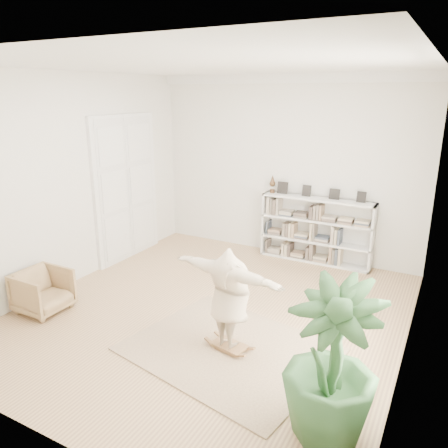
% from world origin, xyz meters
% --- Properties ---
extents(floor, '(6.00, 6.00, 0.00)m').
position_xyz_m(floor, '(0.00, 0.00, 0.00)').
color(floor, '#966E4D').
rests_on(floor, ground).
extents(room_shell, '(6.00, 6.00, 6.00)m').
position_xyz_m(room_shell, '(0.00, 2.94, 3.51)').
color(room_shell, silver).
rests_on(room_shell, floor).
extents(doors, '(0.09, 1.78, 2.92)m').
position_xyz_m(doors, '(-2.70, 1.30, 1.40)').
color(doors, white).
rests_on(doors, floor).
extents(bookshelf, '(2.20, 0.35, 1.64)m').
position_xyz_m(bookshelf, '(0.74, 2.82, 0.64)').
color(bookshelf, silver).
rests_on(bookshelf, floor).
extents(armchair, '(0.73, 0.71, 0.66)m').
position_xyz_m(armchair, '(-2.30, -1.21, 0.33)').
color(armchair, tan).
rests_on(armchair, floor).
extents(rug, '(2.83, 2.43, 0.02)m').
position_xyz_m(rug, '(0.72, -0.80, 0.01)').
color(rug, tan).
rests_on(rug, floor).
extents(rocker_board, '(0.50, 0.36, 0.10)m').
position_xyz_m(rocker_board, '(0.72, -0.80, 0.06)').
color(rocker_board, brown).
rests_on(rocker_board, rug).
extents(person, '(1.72, 0.75, 1.35)m').
position_xyz_m(person, '(0.72, -0.80, 0.79)').
color(person, beige).
rests_on(person, rocker_board).
extents(houseplant, '(1.13, 1.13, 1.64)m').
position_xyz_m(houseplant, '(2.24, -1.64, 0.82)').
color(houseplant, '#2A5329').
rests_on(houseplant, floor).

